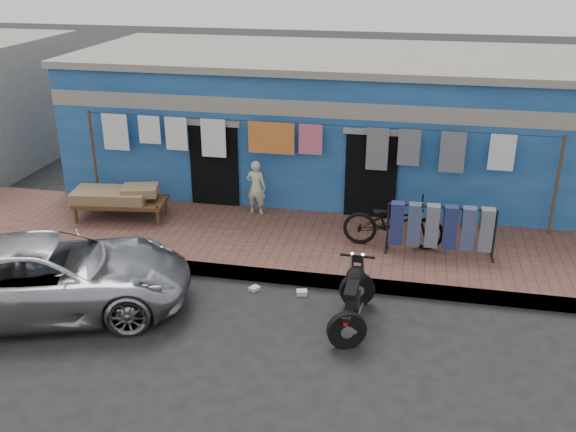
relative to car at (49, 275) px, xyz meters
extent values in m
plane|color=black|center=(3.61, 0.16, -0.67)|extent=(80.00, 80.00, 0.00)
cube|color=brown|center=(3.61, 3.16, -0.54)|extent=(28.00, 3.00, 0.25)
cube|color=gray|center=(3.61, 1.71, -0.54)|extent=(28.00, 0.10, 0.25)
cube|color=navy|center=(3.61, 7.16, 0.93)|extent=(12.00, 5.00, 3.20)
cube|color=#9E9384|center=(3.61, 4.72, 1.88)|extent=(12.00, 0.14, 0.35)
cube|color=#9E9384|center=(3.61, 7.16, 2.61)|extent=(12.20, 5.20, 0.16)
cube|color=black|center=(1.41, 4.64, 0.38)|extent=(1.10, 0.10, 2.10)
cube|color=black|center=(4.91, 4.64, 0.38)|extent=(1.10, 0.10, 2.10)
cylinder|color=brown|center=(-1.39, 4.41, 0.63)|extent=(0.06, 0.06, 2.10)
cylinder|color=brown|center=(8.61, 4.41, 0.63)|extent=(0.06, 0.06, 2.10)
cylinder|color=black|center=(3.61, 4.41, 1.63)|extent=(10.00, 0.01, 0.01)
cube|color=silver|center=(-0.79, 4.41, 1.22)|extent=(0.60, 0.02, 0.83)
cube|color=silver|center=(0.02, 4.41, 1.32)|extent=(0.50, 0.02, 0.63)
cube|color=silver|center=(0.65, 4.41, 1.26)|extent=(0.50, 0.02, 0.74)
cube|color=silver|center=(1.49, 4.41, 1.21)|extent=(0.55, 0.02, 0.85)
cube|color=#CC4C26|center=(2.78, 4.41, 1.29)|extent=(1.00, 0.02, 0.69)
cube|color=#C75873|center=(3.63, 4.41, 1.30)|extent=(0.50, 0.02, 0.66)
cube|color=slate|center=(5.03, 4.41, 1.18)|extent=(0.45, 0.02, 0.91)
cube|color=slate|center=(5.67, 4.41, 1.25)|extent=(0.45, 0.02, 0.77)
cube|color=slate|center=(6.54, 4.41, 1.20)|extent=(0.50, 0.02, 0.86)
cube|color=silver|center=(7.49, 4.41, 1.26)|extent=(0.50, 0.02, 0.75)
imported|color=#ABABB0|center=(0.00, 0.00, 0.00)|extent=(5.20, 3.65, 1.34)
imported|color=beige|center=(2.46, 4.28, 0.19)|extent=(0.47, 0.35, 1.22)
imported|color=black|center=(5.49, 3.17, 0.21)|extent=(1.93, 0.68, 1.25)
cube|color=silver|center=(4.03, 1.36, -0.63)|extent=(0.21, 0.18, 0.08)
cube|color=silver|center=(5.09, 1.36, -0.63)|extent=(0.19, 0.20, 0.08)
cube|color=silver|center=(3.16, 1.34, -0.63)|extent=(0.21, 0.22, 0.07)
camera|label=1|loc=(5.80, -8.43, 5.02)|focal=40.00mm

